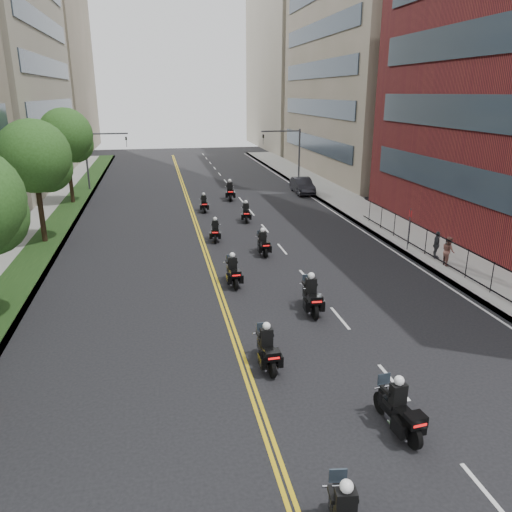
{
  "coord_description": "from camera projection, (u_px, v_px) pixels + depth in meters",
  "views": [
    {
      "loc": [
        -4.05,
        -8.17,
        9.09
      ],
      "look_at": [
        0.21,
        13.18,
        1.94
      ],
      "focal_mm": 35.0,
      "sensor_mm": 36.0,
      "label": 1
    }
  ],
  "objects": [
    {
      "name": "motorcycle_8",
      "position": [
        204.0,
        204.0,
        39.86
      ],
      "size": [
        0.49,
        2.07,
        1.53
      ],
      "rotation": [
        0.0,
        0.0,
        -0.04
      ],
      "color": "black",
      "rests_on": "ground"
    },
    {
      "name": "motorcycle_7",
      "position": [
        246.0,
        213.0,
        36.77
      ],
      "size": [
        0.64,
        2.13,
        1.57
      ],
      "rotation": [
        0.0,
        0.0,
        -0.13
      ],
      "color": "black",
      "rests_on": "ground"
    },
    {
      "name": "pedestrian_c",
      "position": [
        437.0,
        245.0,
        28.08
      ],
      "size": [
        0.64,
        0.98,
        1.55
      ],
      "primitive_type": "imported",
      "rotation": [
        0.0,
        0.0,
        1.26
      ],
      "color": "#3A3C42",
      "rests_on": "sidewalk_right"
    },
    {
      "name": "traffic_signal_right",
      "position": [
        290.0,
        148.0,
        50.95
      ],
      "size": [
        4.09,
        0.2,
        5.6
      ],
      "color": "#3F3F44",
      "rests_on": "ground"
    },
    {
      "name": "building_left_far",
      "position": [
        30.0,
        66.0,
        75.74
      ],
      "size": [
        16.0,
        28.0,
        26.0
      ],
      "primitive_type": "cube",
      "color": "#7D745B",
      "rests_on": "ground"
    },
    {
      "name": "motorcycle_1",
      "position": [
        399.0,
        411.0,
        13.87
      ],
      "size": [
        0.66,
        2.28,
        1.69
      ],
      "rotation": [
        0.0,
        0.0,
        0.12
      ],
      "color": "black",
      "rests_on": "ground"
    },
    {
      "name": "motorcycle_5",
      "position": [
        263.0,
        244.0,
        29.27
      ],
      "size": [
        0.49,
        2.14,
        1.58
      ],
      "rotation": [
        0.0,
        0.0,
        -0.0
      ],
      "color": "black",
      "rests_on": "ground"
    },
    {
      "name": "motorcycle_4",
      "position": [
        233.0,
        272.0,
        24.59
      ],
      "size": [
        0.52,
        2.23,
        1.64
      ],
      "rotation": [
        0.0,
        0.0,
        0.03
      ],
      "color": "black",
      "rests_on": "ground"
    },
    {
      "name": "traffic_signal_left",
      "position": [
        96.0,
        152.0,
        47.41
      ],
      "size": [
        4.09,
        0.2,
        5.6
      ],
      "color": "#3F3F44",
      "rests_on": "ground"
    },
    {
      "name": "parked_sedan",
      "position": [
        302.0,
        186.0,
        47.09
      ],
      "size": [
        1.73,
        4.51,
        1.47
      ],
      "primitive_type": "imported",
      "rotation": [
        0.0,
        0.0,
        -0.04
      ],
      "color": "black",
      "rests_on": "ground"
    },
    {
      "name": "motorcycle_9",
      "position": [
        230.0,
        192.0,
        44.18
      ],
      "size": [
        0.68,
        2.49,
        1.84
      ],
      "rotation": [
        0.0,
        0.0,
        -0.09
      ],
      "color": "black",
      "rests_on": "ground"
    },
    {
      "name": "building_right_far",
      "position": [
        305.0,
        68.0,
        83.82
      ],
      "size": [
        15.0,
        28.0,
        26.0
      ],
      "primitive_type": "cube",
      "color": "gray",
      "rests_on": "ground"
    },
    {
      "name": "building_right_tan",
      "position": [
        383.0,
        37.0,
        55.24
      ],
      "size": [
        15.11,
        28.0,
        30.0
      ],
      "color": "#7D745B",
      "rests_on": "ground"
    },
    {
      "name": "street_trees",
      "position": [
        14.0,
        176.0,
        24.88
      ],
      "size": [
        4.4,
        38.4,
        7.98
      ],
      "color": "#312116",
      "rests_on": "ground"
    },
    {
      "name": "iron_fence",
      "position": [
        479.0,
        270.0,
        24.14
      ],
      "size": [
        0.05,
        28.0,
        1.5
      ],
      "color": "black",
      "rests_on": "sidewalk_right"
    },
    {
      "name": "motorcycle_3",
      "position": [
        311.0,
        297.0,
        21.51
      ],
      "size": [
        0.62,
        2.4,
        1.77
      ],
      "rotation": [
        0.0,
        0.0,
        -0.07
      ],
      "color": "black",
      "rests_on": "ground"
    },
    {
      "name": "sidewalk_right",
      "position": [
        381.0,
        221.0,
        36.7
      ],
      "size": [
        4.0,
        90.0,
        0.15
      ],
      "primitive_type": "cube",
      "color": "gray",
      "rests_on": "ground"
    },
    {
      "name": "motorcycle_2",
      "position": [
        267.0,
        350.0,
        17.2
      ],
      "size": [
        0.51,
        2.2,
        1.63
      ],
      "rotation": [
        0.0,
        0.0,
        0.03
      ],
      "color": "black",
      "rests_on": "ground"
    },
    {
      "name": "pedestrian_b",
      "position": [
        448.0,
        251.0,
        26.98
      ],
      "size": [
        0.69,
        0.84,
        1.58
      ],
      "primitive_type": "imported",
      "rotation": [
        0.0,
        0.0,
        1.44
      ],
      "color": "brown",
      "rests_on": "sidewalk_right"
    },
    {
      "name": "grass_strip",
      "position": [
        48.0,
        237.0,
        32.36
      ],
      "size": [
        2.0,
        90.0,
        0.04
      ],
      "primitive_type": "cube",
      "color": "#173513",
      "rests_on": "sidewalk_left"
    },
    {
      "name": "motorcycle_6",
      "position": [
        215.0,
        231.0,
        32.01
      ],
      "size": [
        0.63,
        2.07,
        1.53
      ],
      "rotation": [
        0.0,
        0.0,
        -0.14
      ],
      "color": "black",
      "rests_on": "ground"
    },
    {
      "name": "sidewalk_left",
      "position": [
        35.0,
        239.0,
        32.24
      ],
      "size": [
        4.0,
        90.0,
        0.15
      ],
      "primitive_type": "cube",
      "color": "gray",
      "rests_on": "ground"
    }
  ]
}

